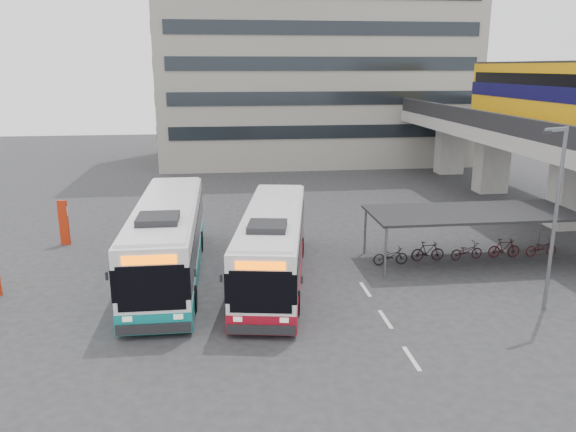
{
  "coord_description": "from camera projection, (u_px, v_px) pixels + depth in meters",
  "views": [
    {
      "loc": [
        -3.62,
        -22.07,
        9.35
      ],
      "look_at": [
        -0.23,
        5.25,
        2.0
      ],
      "focal_mm": 35.0,
      "sensor_mm": 36.0,
      "label": 1
    }
  ],
  "objects": [
    {
      "name": "ground",
      "position": [
        308.0,
        292.0,
        24.01
      ],
      "size": [
        120.0,
        120.0,
        0.0
      ],
      "primitive_type": "plane",
      "color": "#28282B",
      "rests_on": "ground"
    },
    {
      "name": "lamp_post",
      "position": [
        555.0,
        209.0,
        21.2
      ],
      "size": [
        1.23,
        0.56,
        7.24
      ],
      "rotation": [
        0.0,
        0.0,
        0.35
      ],
      "color": "#595B60",
      "rests_on": "ground"
    },
    {
      "name": "bus_main",
      "position": [
        273.0,
        246.0,
        25.06
      ],
      "size": [
        4.49,
        11.96,
        3.46
      ],
      "rotation": [
        0.0,
        0.0,
        -0.17
      ],
      "color": "white",
      "rests_on": "ground"
    },
    {
      "name": "sign_totem_north",
      "position": [
        64.0,
        222.0,
        30.13
      ],
      "size": [
        0.53,
        0.25,
        2.46
      ],
      "rotation": [
        0.0,
        0.0,
        -0.19
      ],
      "color": "#B2240A",
      "rests_on": "ground"
    },
    {
      "name": "bus_teal",
      "position": [
        168.0,
        240.0,
        25.43
      ],
      "size": [
        2.89,
        12.6,
        3.72
      ],
      "rotation": [
        0.0,
        0.0,
        -0.01
      ],
      "color": "white",
      "rests_on": "ground"
    },
    {
      "name": "pedestrian",
      "position": [
        243.0,
        278.0,
        23.45
      ],
      "size": [
        0.38,
        0.57,
        1.57
      ],
      "primitive_type": "imported",
      "rotation": [
        0.0,
        0.0,
        1.57
      ],
      "color": "black",
      "rests_on": "ground"
    },
    {
      "name": "road_markings",
      "position": [
        385.0,
        319.0,
        21.42
      ],
      "size": [
        0.15,
        7.6,
        0.01
      ],
      "color": "beige",
      "rests_on": "ground"
    },
    {
      "name": "viaduct",
      "position": [
        554.0,
        119.0,
        34.62
      ],
      "size": [
        8.0,
        32.0,
        9.68
      ],
      "color": "gray",
      "rests_on": "ground"
    },
    {
      "name": "office_block",
      "position": [
        312.0,
        34.0,
        56.02
      ],
      "size": [
        30.0,
        15.0,
        25.0
      ],
      "primitive_type": "cube",
      "color": "gray",
      "rests_on": "ground"
    },
    {
      "name": "bike_shelter",
      "position": [
        470.0,
        232.0,
        27.5
      ],
      "size": [
        10.0,
        4.0,
        2.54
      ],
      "color": "#595B60",
      "rests_on": "ground"
    }
  ]
}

